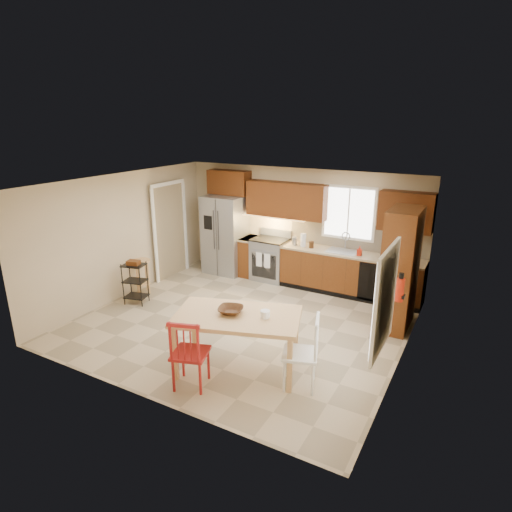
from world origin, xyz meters
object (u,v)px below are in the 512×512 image
Objects in this scene: fire_extinguisher at (400,290)px; table_jar at (265,316)px; chair_white at (300,352)px; bar_stool at (143,277)px; dining_table at (238,343)px; table_bowl at (231,313)px; soap_bottle at (360,251)px; utility_cart at (135,283)px; chair_red at (190,352)px; pantry at (400,270)px; refrigerator at (225,235)px; range_stove at (270,260)px.

fire_extinguisher is 2.13× the size of table_jar.
chair_white is 4.41m from bar_stool.
fire_extinguisher is 0.20× the size of dining_table.
table_bowl is 0.49× the size of bar_stool.
soap_bottle is 4.48m from utility_cart.
chair_white is at bearing -5.24° from bar_stool.
chair_white is at bearing 10.17° from chair_red.
pantry is at bearing 54.16° from table_bowl.
chair_red is at bearing -22.92° from bar_stool.
pantry reaches higher than dining_table.
table_bowl is at bearing -143.93° from fire_extinguisher.
chair_white is 1.23× the size of utility_cart.
table_bowl is (2.31, -3.45, -0.04)m from refrigerator.
chair_red is at bearing -63.22° from refrigerator.
pantry is at bearing -43.45° from soap_bottle.
pantry reaches higher than fire_extinguisher.
chair_red is at bearing -136.43° from dining_table.
bar_stool is (-2.87, 2.14, -0.15)m from chair_red.
soap_bottle is at bearing 120.53° from fire_extinguisher.
bar_stool is 0.87× the size of utility_cart.
pantry is (0.95, -0.90, 0.05)m from soap_bottle.
table_bowl is 2.11× the size of table_jar.
pantry is at bearing 38.84° from chair_red.
fire_extinguisher is at bearing 41.73° from table_jar.
table_jar is 0.20× the size of utility_cart.
refrigerator reaches higher than chair_white.
pantry is 2.89× the size of bar_stool.
fire_extinguisher is at bearing 13.62° from bar_stool.
bar_stool is (-3.98, -1.93, -0.63)m from soap_bottle.
table_bowl reaches higher than bar_stool.
soap_bottle is 0.19× the size of chair_red.
table_jar is at bearing 65.83° from chair_white.
chair_red is at bearing -47.47° from utility_cart.
table_jar is at bearing -30.22° from utility_cart.
refrigerator is 0.87× the size of pantry.
dining_table is 4.94× the size of table_bowl.
pantry is at bearing 37.70° from dining_table.
bar_stool is at bearing -112.24° from refrigerator.
refrigerator is at bearing 106.91° from dining_table.
chair_red is 6.11× the size of table_jar.
fire_extinguisher is 1.81m from chair_white.
utility_cart is at bearing -103.22° from refrigerator.
range_stove is 2.56× the size of fire_extinguisher.
chair_red reaches higher than dining_table.
range_stove is 4.82× the size of soap_bottle.
table_jar is at bearing -118.82° from pantry.
table_bowl is (-1.06, -0.05, 0.35)m from chair_white.
dining_table is 10.41× the size of table_jar.
chair_white is at bearing -15.12° from dining_table.
chair_white is at bearing -107.13° from pantry.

